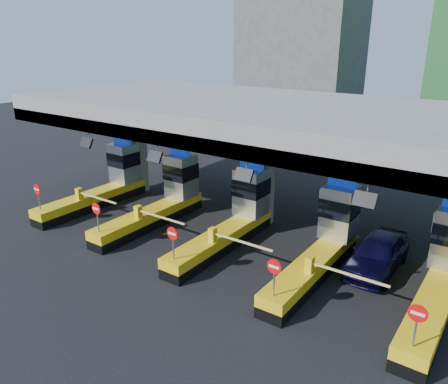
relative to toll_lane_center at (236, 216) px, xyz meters
The scene contains 9 objects.
ground 1.42m from the toll_lane_center, 90.42° to the right, with size 120.00×120.00×0.00m, color black.
toll_canopy 5.40m from the toll_lane_center, 90.02° to the left, with size 28.00×12.09×7.00m.
toll_lane_far_left 10.00m from the toll_lane_center, behind, with size 4.43×8.00×4.16m.
toll_lane_left 5.00m from the toll_lane_center, behind, with size 4.43×8.00×4.16m.
toll_lane_center is the anchor object (origin of this frame).
toll_lane_right 5.00m from the toll_lane_center, ahead, with size 4.43×8.00×4.16m.
toll_lane_far_right 10.00m from the toll_lane_center, ahead, with size 4.43×8.00×4.16m.
bg_building_concrete 39.11m from the toll_lane_center, 111.40° to the left, with size 14.00×10.00×18.00m, color #4C4C49.
van 7.22m from the toll_lane_center, ahead, with size 1.97×4.89×1.67m, color black.
Camera 1 is at (11.69, -17.31, 10.22)m, focal length 35.00 mm.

